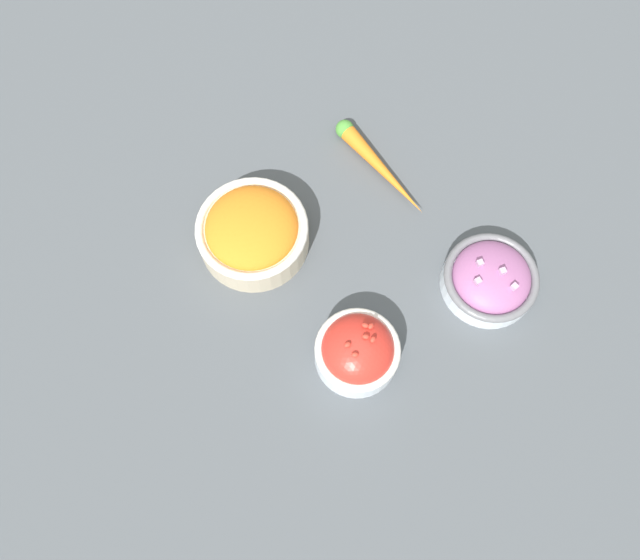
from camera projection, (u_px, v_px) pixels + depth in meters
The scene contains 5 objects.
ground_plane at pixel (320, 287), 0.91m from camera, with size 3.00×3.00×0.00m, color #4C5156.
bowl_cherry_tomatoes at pixel (357, 351), 0.84m from camera, with size 0.12×0.12×0.08m.
bowl_carrots at pixel (253, 231), 0.90m from camera, with size 0.16×0.16×0.08m.
bowl_red_onion at pixel (490, 279), 0.88m from camera, with size 0.14×0.14×0.06m.
loose_carrot at pixel (378, 165), 0.96m from camera, with size 0.05×0.20×0.03m.
Camera 1 is at (-0.16, -0.27, 0.85)m, focal length 35.00 mm.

